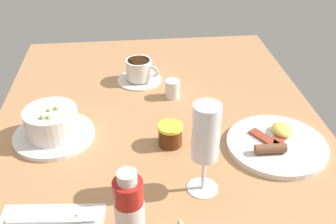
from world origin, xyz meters
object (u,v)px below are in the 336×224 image
at_px(creamer_jug, 172,89).
at_px(breakfast_plate, 277,144).
at_px(porridge_bowl, 52,125).
at_px(coffee_cup, 139,72).
at_px(wine_glass, 206,137).
at_px(sauce_bottle_red, 129,210).
at_px(jam_jar, 170,135).

xyz_separation_m(creamer_jug, breakfast_plate, (0.25, 0.22, -0.02)).
bearing_deg(porridge_bowl, breakfast_plate, 79.90).
height_order(coffee_cup, breakfast_plate, coffee_cup).
xyz_separation_m(creamer_jug, wine_glass, (0.37, 0.02, 0.11)).
bearing_deg(creamer_jug, sauce_bottle_red, -14.96).
bearing_deg(breakfast_plate, sauce_bottle_red, -56.49).
bearing_deg(jam_jar, coffee_cup, -169.83).
relative_size(wine_glass, sauce_bottle_red, 1.30).
distance_m(creamer_jug, wine_glass, 0.39).
height_order(porridge_bowl, jam_jar, porridge_bowl).
relative_size(porridge_bowl, breakfast_plate, 0.83).
bearing_deg(wine_glass, breakfast_plate, 120.94).
bearing_deg(jam_jar, sauce_bottle_red, -20.41).
distance_m(wine_glass, jam_jar, 0.19).
bearing_deg(porridge_bowl, sauce_bottle_red, 28.90).
relative_size(coffee_cup, creamer_jug, 2.34).
bearing_deg(sauce_bottle_red, wine_glass, 126.70).
xyz_separation_m(coffee_cup, sauce_bottle_red, (0.59, -0.04, 0.04)).
distance_m(coffee_cup, sauce_bottle_red, 0.59).
height_order(porridge_bowl, breakfast_plate, porridge_bowl).
bearing_deg(creamer_jug, wine_glass, 3.05).
relative_size(creamer_jug, breakfast_plate, 0.24).
height_order(coffee_cup, jam_jar, coffee_cup).
distance_m(jam_jar, sauce_bottle_red, 0.29).
xyz_separation_m(sauce_bottle_red, breakfast_plate, (-0.23, 0.35, -0.06)).
height_order(porridge_bowl, sauce_bottle_red, sauce_bottle_red).
xyz_separation_m(porridge_bowl, jam_jar, (0.06, 0.28, -0.01)).
relative_size(porridge_bowl, wine_glass, 0.96).
xyz_separation_m(wine_glass, jam_jar, (-0.15, -0.05, -0.10)).
bearing_deg(sauce_bottle_red, jam_jar, 159.59).
height_order(coffee_cup, creamer_jug, coffee_cup).
relative_size(creamer_jug, wine_glass, 0.28).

